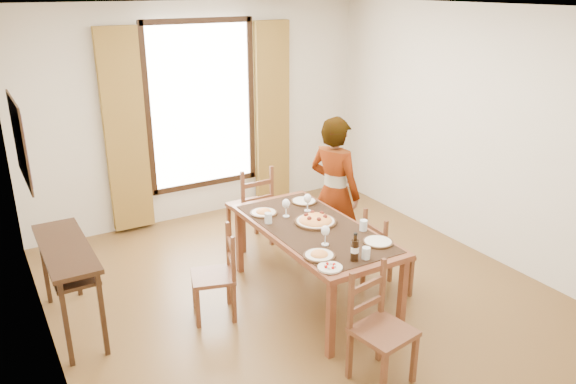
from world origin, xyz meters
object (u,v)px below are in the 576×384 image
dining_table (314,234)px  pasta_platter (315,218)px  console_table (66,258)px  man (334,193)px

dining_table → pasta_platter: pasta_platter is taller
pasta_platter → console_table: bearing=164.6°
dining_table → man: size_ratio=1.10×
dining_table → man: man is taller
dining_table → man: bearing=41.1°
console_table → dining_table: 2.19m
console_table → dining_table: (2.09, -0.66, 0.00)m
console_table → pasta_platter: bearing=-15.4°
man → pasta_platter: bearing=109.3°
console_table → pasta_platter: 2.24m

